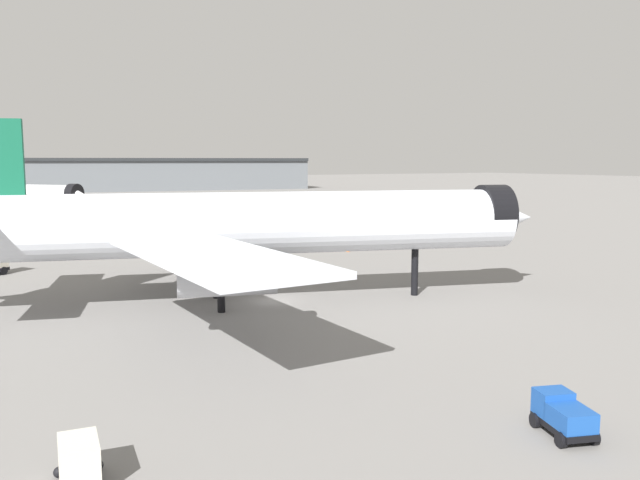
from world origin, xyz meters
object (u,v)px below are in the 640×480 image
object	(u,v)px
baggage_cart_trailing	(79,461)
airliner_near_gate	(242,225)
traffic_cone_near_nose	(348,250)
baggage_tug_wing	(563,415)
airliner_far_taxiway	(5,194)

from	to	relation	value
baggage_cart_trailing	airliner_near_gate	bearing A→B (deg)	-27.81
airliner_near_gate	traffic_cone_near_nose	distance (m)	35.16
baggage_cart_trailing	baggage_tug_wing	bearing A→B (deg)	-100.49
traffic_cone_near_nose	baggage_cart_trailing	bearing A→B (deg)	-130.08
airliner_far_taxiway	baggage_tug_wing	distance (m)	139.73
airliner_near_gate	traffic_cone_near_nose	world-z (taller)	airliner_near_gate
airliner_near_gate	baggage_tug_wing	xyz separation A→B (m)	(2.73, -32.99, -6.09)
airliner_near_gate	airliner_far_taxiway	distance (m)	106.61
baggage_tug_wing	airliner_far_taxiway	bearing A→B (deg)	24.45
airliner_far_taxiway	baggage_tug_wing	xyz separation A→B (m)	(16.86, -138.65, -4.33)
airliner_far_taxiway	baggage_cart_trailing	xyz separation A→B (m)	(-3.61, -132.87, -4.33)
airliner_near_gate	baggage_cart_trailing	size ratio (longest dim) A/B	22.02
airliner_near_gate	baggage_cart_trailing	xyz separation A→B (m)	(-17.74, -27.21, -6.08)
airliner_far_taxiway	baggage_cart_trailing	distance (m)	132.99
baggage_tug_wing	baggage_cart_trailing	bearing A→B (deg)	91.75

